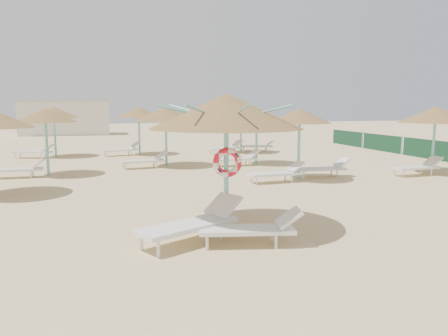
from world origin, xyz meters
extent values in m
plane|color=#D0B87E|center=(0.00, 0.00, 0.00)|extent=(120.00, 120.00, 0.00)
cylinder|color=#6CBCBA|center=(0.39, -0.01, 1.26)|extent=(0.11, 0.11, 2.53)
cone|color=olive|center=(0.39, -0.01, 2.64)|extent=(3.37, 3.37, 0.76)
cylinder|color=#6CBCBA|center=(0.39, -0.01, 2.38)|extent=(0.20, 0.20, 0.12)
cylinder|color=#6CBCBA|center=(1.17, -0.01, 2.60)|extent=(1.52, 0.04, 0.38)
cylinder|color=#6CBCBA|center=(0.94, 0.54, 2.60)|extent=(1.11, 1.11, 0.38)
cylinder|color=#6CBCBA|center=(0.39, 0.76, 2.60)|extent=(0.04, 1.52, 0.38)
cylinder|color=#6CBCBA|center=(-0.15, 0.54, 2.60)|extent=(1.11, 1.11, 0.38)
cylinder|color=#6CBCBA|center=(-0.38, -0.01, 2.60)|extent=(1.52, 0.04, 0.38)
cylinder|color=#6CBCBA|center=(-0.15, -0.56, 2.60)|extent=(1.11, 1.11, 0.38)
cylinder|color=#6CBCBA|center=(0.39, -0.79, 2.60)|extent=(0.04, 1.52, 0.38)
cylinder|color=#6CBCBA|center=(0.94, -0.56, 2.60)|extent=(1.11, 1.11, 0.38)
torus|color=red|center=(0.39, -0.11, 1.53)|extent=(0.66, 0.15, 0.66)
cylinder|color=white|center=(-1.29, -1.49, 0.16)|extent=(0.07, 0.07, 0.32)
cylinder|color=white|center=(-1.56, -0.99, 0.16)|extent=(0.07, 0.07, 0.32)
cylinder|color=white|center=(0.07, -0.76, 0.16)|extent=(0.07, 0.07, 0.32)
cylinder|color=white|center=(-0.20, -0.26, 0.16)|extent=(0.07, 0.07, 0.32)
cube|color=white|center=(-0.62, -0.81, 0.37)|extent=(2.25, 1.65, 0.09)
cube|color=white|center=(0.24, -0.35, 0.64)|extent=(0.81, 0.87, 0.42)
cylinder|color=white|center=(-0.34, -1.32, 0.14)|extent=(0.06, 0.06, 0.28)
cylinder|color=white|center=(-0.24, -0.83, 0.14)|extent=(0.06, 0.06, 0.28)
cylinder|color=white|center=(0.97, -1.58, 0.14)|extent=(0.06, 0.06, 0.28)
cylinder|color=white|center=(1.07, -1.09, 0.14)|extent=(0.06, 0.06, 0.28)
cube|color=white|center=(0.49, -1.23, 0.32)|extent=(1.97, 0.97, 0.08)
cube|color=white|center=(1.31, -1.40, 0.55)|extent=(0.59, 0.68, 0.36)
cylinder|color=#6CBCBA|center=(-4.48, 9.21, 1.15)|extent=(0.11, 0.11, 2.30)
cone|color=olive|center=(-4.48, 9.21, 2.38)|extent=(2.40, 2.40, 0.54)
cylinder|color=#6CBCBA|center=(-4.48, 9.21, 2.15)|extent=(0.20, 0.20, 0.12)
cylinder|color=white|center=(-5.03, 8.57, 0.14)|extent=(0.06, 0.06, 0.28)
cylinder|color=white|center=(-5.04, 9.07, 0.14)|extent=(0.06, 0.06, 0.28)
cube|color=white|center=(-5.58, 8.81, 0.32)|extent=(1.90, 0.63, 0.08)
cube|color=white|center=(-4.73, 8.82, 0.56)|extent=(0.49, 0.60, 0.36)
cylinder|color=#6CBCBA|center=(-4.92, 15.89, 1.15)|extent=(0.11, 0.11, 2.30)
cone|color=olive|center=(-4.92, 15.89, 2.39)|extent=(2.61, 2.61, 0.59)
cylinder|color=#6CBCBA|center=(-4.92, 15.89, 2.15)|extent=(0.20, 0.20, 0.12)
cylinder|color=white|center=(-6.86, 15.47, 0.14)|extent=(0.06, 0.06, 0.28)
cylinder|color=white|center=(-6.72, 15.95, 0.14)|extent=(0.06, 0.06, 0.28)
cylinder|color=white|center=(-5.56, 15.10, 0.14)|extent=(0.06, 0.06, 0.28)
cylinder|color=white|center=(-5.42, 15.58, 0.14)|extent=(0.06, 0.06, 0.28)
cube|color=white|center=(-6.02, 15.49, 0.32)|extent=(2.00, 1.12, 0.08)
cube|color=white|center=(-5.20, 15.25, 0.56)|extent=(0.63, 0.71, 0.36)
cylinder|color=#6CBCBA|center=(0.42, 10.63, 1.15)|extent=(0.11, 0.11, 2.30)
cone|color=olive|center=(0.42, 10.63, 2.39)|extent=(2.78, 2.78, 0.62)
cylinder|color=#6CBCBA|center=(0.42, 10.63, 2.15)|extent=(0.20, 0.20, 0.12)
cylinder|color=white|center=(-1.43, 9.86, 0.14)|extent=(0.06, 0.06, 0.28)
cylinder|color=white|center=(-1.51, 10.36, 0.14)|extent=(0.06, 0.06, 0.28)
cylinder|color=white|center=(-0.10, 10.06, 0.14)|extent=(0.06, 0.06, 0.28)
cylinder|color=white|center=(-0.17, 10.56, 0.14)|extent=(0.06, 0.06, 0.28)
cube|color=white|center=(-0.68, 10.23, 0.32)|extent=(1.97, 0.90, 0.08)
cube|color=white|center=(0.16, 10.36, 0.56)|extent=(0.57, 0.67, 0.36)
cylinder|color=#6CBCBA|center=(-0.43, 15.85, 1.15)|extent=(0.11, 0.11, 2.30)
cone|color=olive|center=(-0.43, 15.85, 2.39)|extent=(2.57, 2.57, 0.58)
cylinder|color=#6CBCBA|center=(-0.43, 15.85, 2.15)|extent=(0.20, 0.20, 0.12)
cylinder|color=white|center=(-2.25, 15.01, 0.14)|extent=(0.06, 0.06, 0.28)
cylinder|color=white|center=(-2.37, 15.50, 0.14)|extent=(0.06, 0.06, 0.28)
cylinder|color=white|center=(-0.94, 15.34, 0.14)|extent=(0.06, 0.06, 0.28)
cylinder|color=white|center=(-1.06, 15.82, 0.14)|extent=(0.06, 0.06, 0.28)
cube|color=white|center=(-1.53, 15.45, 0.32)|extent=(1.99, 1.06, 0.08)
cube|color=white|center=(-0.70, 15.65, 0.56)|extent=(0.61, 0.70, 0.36)
cylinder|color=#6CBCBA|center=(4.74, 5.72, 1.15)|extent=(0.11, 0.11, 2.30)
cone|color=olive|center=(4.74, 5.72, 2.38)|extent=(2.36, 2.36, 0.53)
cylinder|color=#6CBCBA|center=(4.74, 5.72, 2.15)|extent=(0.20, 0.20, 0.12)
cylinder|color=white|center=(2.86, 5.01, 0.14)|extent=(0.06, 0.06, 0.28)
cylinder|color=white|center=(2.82, 5.51, 0.14)|extent=(0.06, 0.06, 0.28)
cylinder|color=white|center=(4.20, 5.10, 0.14)|extent=(0.06, 0.06, 0.28)
cylinder|color=white|center=(4.17, 5.60, 0.14)|extent=(0.06, 0.06, 0.28)
cube|color=white|center=(3.64, 5.32, 0.32)|extent=(1.94, 0.75, 0.08)
cube|color=white|center=(4.49, 5.37, 0.56)|extent=(0.53, 0.63, 0.36)
cylinder|color=white|center=(5.02, 5.82, 0.14)|extent=(0.06, 0.06, 0.28)
cylinder|color=white|center=(5.06, 6.32, 0.14)|extent=(0.06, 0.06, 0.28)
cylinder|color=white|center=(6.37, 5.73, 0.14)|extent=(0.06, 0.06, 0.28)
cylinder|color=white|center=(6.40, 6.23, 0.14)|extent=(0.06, 0.06, 0.28)
cube|color=white|center=(5.84, 6.02, 0.32)|extent=(1.94, 0.75, 0.08)
cube|color=white|center=(6.69, 5.96, 0.56)|extent=(0.53, 0.63, 0.36)
cylinder|color=#6CBCBA|center=(4.65, 10.29, 1.15)|extent=(0.11, 0.11, 2.30)
cone|color=olive|center=(4.65, 10.29, 2.38)|extent=(2.42, 2.42, 0.54)
cylinder|color=#6CBCBA|center=(4.65, 10.29, 2.15)|extent=(0.20, 0.20, 0.12)
cylinder|color=white|center=(2.76, 9.61, 0.14)|extent=(0.06, 0.06, 0.28)
cylinder|color=white|center=(2.74, 10.11, 0.14)|extent=(0.06, 0.06, 0.28)
cylinder|color=white|center=(4.11, 9.67, 0.14)|extent=(0.06, 0.06, 0.28)
cylinder|color=white|center=(4.08, 10.17, 0.14)|extent=(0.06, 0.06, 0.28)
cube|color=white|center=(3.55, 9.89, 0.32)|extent=(1.93, 0.71, 0.08)
cube|color=white|center=(4.40, 9.93, 0.56)|extent=(0.51, 0.62, 0.36)
cylinder|color=#6CBCBA|center=(5.43, 15.36, 1.15)|extent=(0.11, 0.11, 2.30)
cone|color=olive|center=(5.43, 15.36, 2.39)|extent=(2.70, 2.70, 0.61)
cylinder|color=#6CBCBA|center=(5.43, 15.36, 2.15)|extent=(0.20, 0.20, 0.12)
cylinder|color=white|center=(3.63, 14.50, 0.14)|extent=(0.06, 0.06, 0.28)
cylinder|color=white|center=(3.49, 14.98, 0.14)|extent=(0.06, 0.06, 0.28)
cylinder|color=white|center=(4.93, 14.87, 0.14)|extent=(0.06, 0.06, 0.28)
cylinder|color=white|center=(4.79, 15.35, 0.14)|extent=(0.06, 0.06, 0.28)
cube|color=white|center=(4.33, 14.96, 0.32)|extent=(2.00, 1.11, 0.08)
cube|color=white|center=(5.15, 15.19, 0.56)|extent=(0.63, 0.71, 0.36)
cylinder|color=white|center=(5.69, 15.64, 0.14)|extent=(0.06, 0.06, 0.28)
cylinder|color=white|center=(5.83, 16.12, 0.14)|extent=(0.06, 0.06, 0.28)
cylinder|color=white|center=(6.99, 15.27, 0.14)|extent=(0.06, 0.06, 0.28)
cylinder|color=white|center=(7.13, 15.75, 0.14)|extent=(0.06, 0.06, 0.28)
cube|color=white|center=(6.53, 15.66, 0.32)|extent=(2.00, 1.11, 0.08)
cube|color=white|center=(7.35, 15.43, 0.56)|extent=(0.63, 0.71, 0.36)
cylinder|color=#6CBCBA|center=(10.72, 5.76, 1.15)|extent=(0.11, 0.11, 2.30)
cone|color=olive|center=(10.72, 5.76, 2.40)|extent=(2.90, 2.90, 0.65)
cylinder|color=#6CBCBA|center=(10.72, 5.76, 2.15)|extent=(0.20, 0.20, 0.12)
cylinder|color=white|center=(8.84, 5.05, 0.14)|extent=(0.06, 0.06, 0.28)
cylinder|color=white|center=(8.80, 5.55, 0.14)|extent=(0.06, 0.06, 0.28)
cylinder|color=white|center=(10.19, 5.15, 0.14)|extent=(0.06, 0.06, 0.28)
cylinder|color=white|center=(10.15, 5.65, 0.14)|extent=(0.06, 0.06, 0.28)
cube|color=white|center=(9.62, 5.36, 0.32)|extent=(1.94, 0.76, 0.08)
cube|color=white|center=(10.47, 5.42, 0.56)|extent=(0.53, 0.64, 0.36)
cube|color=silver|center=(-6.00, 35.00, 1.50)|extent=(8.00, 4.00, 3.00)
cube|color=beige|center=(-6.00, 35.00, 3.12)|extent=(8.40, 4.40, 0.25)
cube|color=#1B5235|center=(14.00, 10.00, 0.50)|extent=(0.08, 3.80, 1.00)
cube|color=#1B5235|center=(14.00, 14.00, 0.50)|extent=(0.08, 3.80, 1.00)
cylinder|color=#6CBCBA|center=(14.00, 12.10, 0.55)|extent=(0.08, 0.08, 1.10)
cube|color=#1B5235|center=(14.00, 18.00, 0.50)|extent=(0.08, 3.80, 1.00)
cylinder|color=#6CBCBA|center=(14.00, 16.10, 0.55)|extent=(0.08, 0.08, 1.10)
camera|label=1|loc=(-2.09, -9.23, 2.76)|focal=35.00mm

